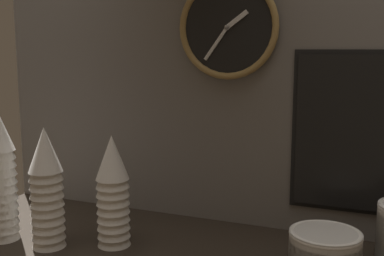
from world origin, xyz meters
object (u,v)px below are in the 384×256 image
(cup_stack_far_left, at_px, (0,174))
(cup_stack_center_left, at_px, (113,191))
(bowl_stack_right, at_px, (325,252))
(wall_clock, at_px, (228,27))
(cup_stack_left, at_px, (47,188))
(menu_board, at_px, (368,134))

(cup_stack_far_left, relative_size, cup_stack_center_left, 1.23)
(bowl_stack_right, bearing_deg, wall_clock, 143.78)
(cup_stack_left, xyz_separation_m, menu_board, (0.78, 0.35, 0.14))
(cup_stack_left, distance_m, bowl_stack_right, 0.73)
(cup_stack_left, bearing_deg, menu_board, 24.34)
(wall_clock, distance_m, menu_board, 0.48)
(bowl_stack_right, distance_m, wall_clock, 0.66)
(cup_stack_left, distance_m, wall_clock, 0.67)
(cup_stack_far_left, height_order, menu_board, menu_board)
(cup_stack_left, bearing_deg, wall_clock, 41.53)
(cup_stack_left, xyz_separation_m, cup_stack_center_left, (0.16, 0.07, -0.01))
(menu_board, bearing_deg, bowl_stack_right, -106.50)
(cup_stack_left, height_order, cup_stack_center_left, cup_stack_left)
(bowl_stack_right, relative_size, wall_clock, 0.57)
(menu_board, bearing_deg, cup_stack_left, -155.66)
(cup_stack_left, height_order, cup_stack_far_left, cup_stack_far_left)
(bowl_stack_right, bearing_deg, cup_stack_left, -171.19)
(cup_stack_far_left, bearing_deg, menu_board, 21.00)
(cup_stack_center_left, xyz_separation_m, bowl_stack_right, (0.55, 0.04, -0.10))
(cup_stack_far_left, relative_size, bowl_stack_right, 2.20)
(cup_stack_far_left, distance_m, menu_board, 1.01)
(cup_stack_far_left, height_order, bowl_stack_right, cup_stack_far_left)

